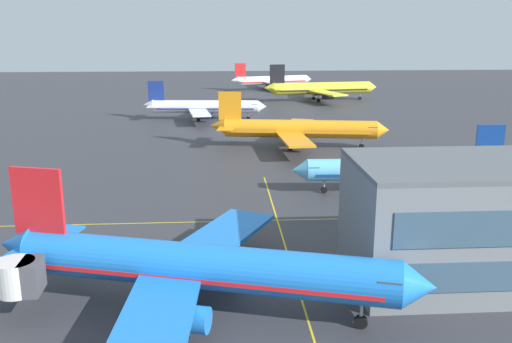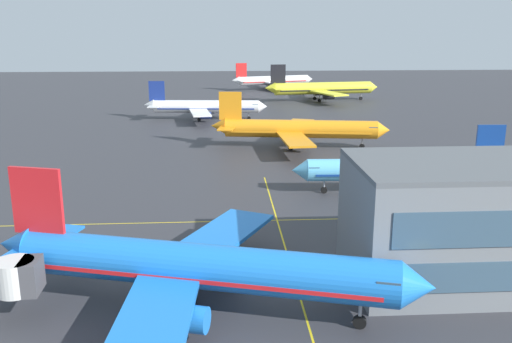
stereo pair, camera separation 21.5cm
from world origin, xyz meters
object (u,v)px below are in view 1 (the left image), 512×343
at_px(airliner_front_gate, 198,267).
at_px(airliner_far_left_stand, 204,107).
at_px(airliner_third_row, 298,129).
at_px(airliner_distant_taxiway, 272,80).
at_px(airliner_far_right_stand, 321,88).
at_px(airliner_second_row, 403,170).

relative_size(airliner_front_gate, airliner_far_left_stand, 1.15).
relative_size(airliner_front_gate, airliner_third_row, 1.05).
bearing_deg(airliner_far_left_stand, airliner_distant_taxiway, 71.18).
bearing_deg(airliner_third_row, airliner_distant_taxiway, 87.41).
xyz_separation_m(airliner_third_row, airliner_far_left_stand, (-20.92, 38.84, -0.37)).
relative_size(airliner_front_gate, airliner_far_right_stand, 0.96).
height_order(airliner_third_row, airliner_far_right_stand, airliner_far_right_stand).
bearing_deg(airliner_far_left_stand, airliner_far_right_stand, 44.24).
bearing_deg(airliner_second_row, airliner_far_right_stand, 86.29).
distance_m(airliner_second_row, airliner_far_right_stand, 112.12).
bearing_deg(airliner_second_row, airliner_front_gate, -130.65).
height_order(airliner_front_gate, airliner_far_left_stand, airliner_front_gate).
xyz_separation_m(airliner_third_row, airliner_distant_taxiway, (5.23, 115.57, -0.24)).
bearing_deg(airliner_far_right_stand, airliner_front_gate, -104.33).
height_order(airliner_second_row, airliner_third_row, airliner_third_row).
relative_size(airliner_second_row, airliner_distant_taxiway, 0.97).
relative_size(airliner_far_right_stand, airliner_distant_taxiway, 1.17).
distance_m(airliner_second_row, airliner_distant_taxiway, 149.92).
bearing_deg(airliner_front_gate, airliner_far_right_stand, 75.67).
bearing_deg(airliner_front_gate, airliner_distant_taxiway, 82.65).
distance_m(airliner_second_row, airliner_third_row, 36.16).
bearing_deg(airliner_second_row, airliner_third_row, 108.87).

